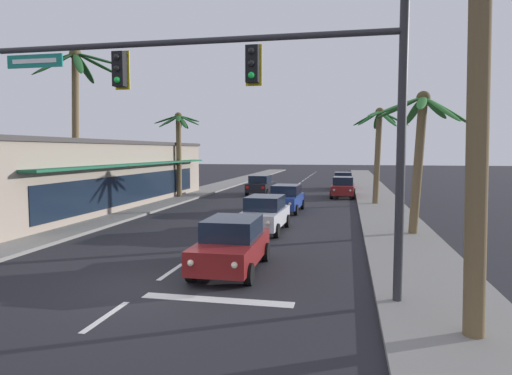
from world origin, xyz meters
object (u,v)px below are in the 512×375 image
Objects in this scene: palm_right_third at (378,138)px; sedan_third_in_queue at (265,214)px; sedan_fifth_in_queue at (286,198)px; sedan_parked_nearest_kerb at (343,187)px; palm_left_third at (179,138)px; palm_right_second at (420,134)px; sedan_oncoming_far at (260,185)px; sedan_lead_at_stop_bar at (232,244)px; palm_left_second at (76,100)px; storefront_strip_left at (83,174)px; sedan_parked_mid_kerb at (343,181)px; traffic_signal_mast at (263,92)px.

sedan_third_in_queue is at bearing -117.12° from palm_right_third.
sedan_parked_nearest_kerb is at bearing 70.12° from sedan_fifth_in_queue.
palm_right_second is at bearing -38.91° from palm_left_third.
sedan_third_in_queue and sedan_oncoming_far have the same top height.
sedan_lead_at_stop_bar is at bearing -81.18° from sedan_oncoming_far.
sedan_parked_nearest_kerb is 0.50× the size of palm_left_second.
palm_right_third reaches higher than sedan_fifth_in_queue.
sedan_third_in_queue is at bearing 91.83° from sedan_lead_at_stop_bar.
sedan_parked_nearest_kerb is at bearing -8.08° from sedan_oncoming_far.
storefront_strip_left is (-13.63, 6.45, 1.39)m from sedan_third_in_queue.
palm_left_third is at bearing 87.80° from palm_left_second.
sedan_third_in_queue is 1.00× the size of sedan_parked_nearest_kerb.
sedan_oncoming_far is at bearing 69.87° from palm_left_second.
palm_left_second reaches higher than sedan_fifth_in_queue.
palm_left_second is 1.32× the size of palm_left_third.
sedan_lead_at_stop_bar is 1.00× the size of sedan_oncoming_far.
sedan_parked_nearest_kerb and sedan_parked_mid_kerb have the same top height.
palm_left_third reaches higher than sedan_parked_mid_kerb.
palm_left_third is (-9.53, 6.31, 4.01)m from sedan_fifth_in_queue.
storefront_strip_left is (-13.72, -0.61, 1.39)m from sedan_fifth_in_queue.
palm_right_second is (3.43, -16.45, 3.70)m from sedan_parked_nearest_kerb.
storefront_strip_left is (-20.59, 6.32, -2.31)m from palm_right_second.
palm_right_third is at bearing 78.58° from traffic_signal_mast.
palm_left_third reaches higher than storefront_strip_left.
sedan_fifth_in_queue is 0.18× the size of storefront_strip_left.
sedan_lead_at_stop_bar is 14.11m from sedan_fifth_in_queue.
sedan_oncoming_far is 8.25m from palm_left_third.
sedan_third_in_queue is at bearing -54.75° from palm_left_third.
storefront_strip_left is (-19.55, -5.10, -2.47)m from palm_right_third.
sedan_third_in_queue and sedan_parked_mid_kerb have the same top height.
sedan_parked_mid_kerb is at bearing 84.20° from sedan_lead_at_stop_bar.
sedan_lead_at_stop_bar is 24.94m from sedan_oncoming_far.
traffic_signal_mast is 0.43× the size of storefront_strip_left.
sedan_parked_mid_kerb is (1.77, 34.01, -4.46)m from traffic_signal_mast.
palm_right_third is (5.83, 4.50, 3.86)m from sedan_fifth_in_queue.
sedan_third_in_queue is 16.95m from sedan_parked_nearest_kerb.
palm_right_third is at bearing -6.74° from palm_left_third.
palm_right_third is at bearing 62.88° from sedan_third_in_queue.
sedan_fifth_in_queue is at bearing 34.10° from palm_left_second.
sedan_third_in_queue is (-0.23, 7.06, 0.00)m from sedan_lead_at_stop_bar.
sedan_parked_nearest_kerb is at bearing -89.38° from sedan_parked_mid_kerb.
sedan_fifth_in_queue is at bearing 95.51° from traffic_signal_mast.
palm_right_third is 0.26× the size of storefront_strip_left.
sedan_parked_mid_kerb is 28.30m from palm_left_second.
palm_left_second is 13.21m from palm_left_third.
palm_left_second reaches higher than sedan_parked_nearest_kerb.
palm_left_third is at bearing -166.10° from sedan_parked_nearest_kerb.
traffic_signal_mast is 26.47m from sedan_parked_nearest_kerb.
traffic_signal_mast reaches higher than palm_left_third.
sedan_fifth_in_queue is at bearing 89.33° from sedan_third_in_queue.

